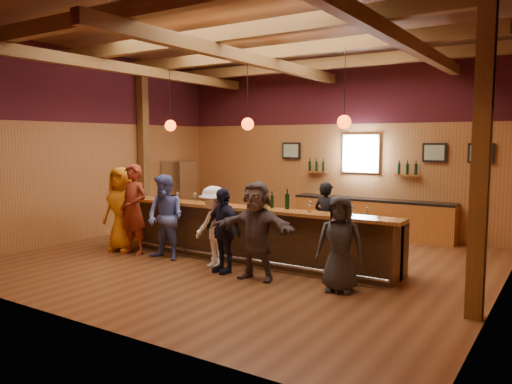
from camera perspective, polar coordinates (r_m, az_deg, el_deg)
room at (r=9.81m, az=-0.78°, el=10.76°), size 9.04×9.00×4.52m
bar_counter at (r=10.02m, az=-0.39°, el=-4.79°), size 6.30×1.07×1.11m
back_bar_cabinet at (r=12.68m, az=13.06°, el=-2.88°), size 4.00×0.52×0.95m
window at (r=12.89m, az=11.89°, el=4.32°), size 0.95×0.09×0.95m
framed_pictures at (r=12.60m, az=15.57°, el=4.42°), size 5.35×0.05×0.45m
wine_shelves at (r=12.85m, az=11.75°, el=2.40°), size 3.00×0.18×0.30m
pendant_lights at (r=9.74m, az=-0.97°, el=7.82°), size 4.24×0.24×1.37m
stainless_fridge at (r=14.39m, az=-8.79°, el=-0.05°), size 0.70×0.70×1.80m
customer_orange at (r=11.14m, az=-15.08°, el=-1.88°), size 0.94×0.65×1.82m
customer_redvest at (r=10.74m, az=-13.82°, el=-1.94°), size 0.70×0.46×1.90m
customer_denim at (r=10.13m, az=-10.31°, el=-2.86°), size 0.84×0.66×1.71m
customer_white at (r=9.39m, az=-4.82°, el=-4.01°), size 1.10×0.79×1.54m
customer_navy at (r=9.04m, az=-3.79°, el=-4.40°), size 0.97×0.58×1.54m
customer_brown at (r=8.55m, az=0.05°, el=-4.40°), size 1.61×0.60×1.71m
customer_dark at (r=8.01m, az=9.57°, el=-5.84°), size 0.84×0.64×1.53m
bartender at (r=10.29m, az=8.01°, el=-3.14°), size 0.62×0.46×1.55m
ice_bucket at (r=9.48m, az=0.47°, el=-1.05°), size 0.23×0.23×0.25m
bottle_a at (r=9.48m, az=1.84°, el=-1.07°), size 0.07×0.07×0.31m
bottle_b at (r=9.31m, az=3.58°, el=-1.04°), size 0.08×0.08×0.38m
glass_a at (r=11.40m, az=-12.75°, el=0.05°), size 0.09×0.09×0.19m
glass_b at (r=11.00m, az=-10.77°, el=-0.19°), size 0.08×0.08×0.17m
glass_c at (r=10.78m, az=-8.93°, el=-0.25°), size 0.08×0.08×0.18m
glass_d at (r=10.41m, az=-7.01°, el=-0.39°), size 0.09×0.09×0.19m
glass_e at (r=10.02m, az=-3.84°, el=-0.69°), size 0.08×0.08×0.17m
glass_f at (r=9.29m, az=1.15°, el=-1.12°), size 0.09×0.09×0.19m
glass_g at (r=8.99m, az=6.20°, el=-1.36°), size 0.09×0.09×0.20m
glass_h at (r=8.67m, az=10.90°, el=-1.83°), size 0.08×0.08×0.17m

